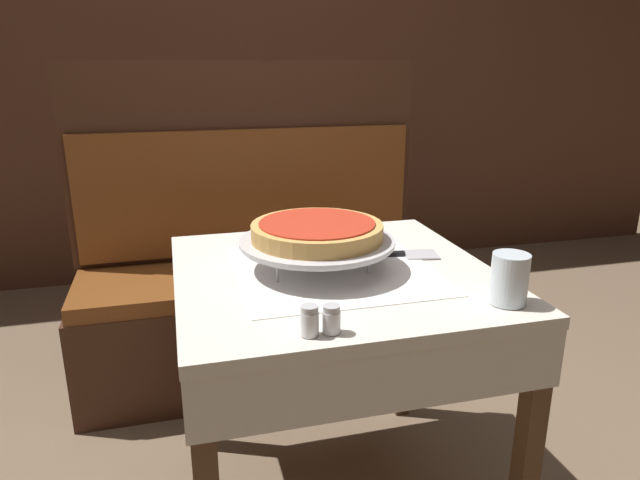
{
  "coord_description": "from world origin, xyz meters",
  "views": [
    {
      "loc": [
        -0.39,
        -1.34,
        1.26
      ],
      "look_at": [
        -0.04,
        -0.01,
        0.83
      ],
      "focal_mm": 32.0,
      "sensor_mm": 36.0,
      "label": 1
    }
  ],
  "objects_px": {
    "pepper_shaker": "(331,319)",
    "dining_table_front": "(334,306)",
    "dining_table_rear": "(268,189)",
    "pizza_pan_stand": "(317,243)",
    "water_glass_near": "(509,279)",
    "salt_shaker": "(309,321)",
    "deep_dish_pizza": "(317,231)",
    "booth_bench": "(257,291)",
    "condiment_caddy": "(277,155)",
    "pizza_server": "(397,254)"
  },
  "relations": [
    {
      "from": "dining_table_front",
      "to": "deep_dish_pizza",
      "type": "relative_size",
      "value": 2.4
    },
    {
      "from": "salt_shaker",
      "to": "dining_table_rear",
      "type": "bearing_deg",
      "value": 82.76
    },
    {
      "from": "dining_table_rear",
      "to": "condiment_caddy",
      "type": "xyz_separation_m",
      "value": [
        0.07,
        0.09,
        0.16
      ]
    },
    {
      "from": "deep_dish_pizza",
      "to": "pizza_server",
      "type": "bearing_deg",
      "value": 9.71
    },
    {
      "from": "dining_table_rear",
      "to": "pizza_server",
      "type": "bearing_deg",
      "value": -85.75
    },
    {
      "from": "dining_table_front",
      "to": "salt_shaker",
      "type": "relative_size",
      "value": 13.07
    },
    {
      "from": "deep_dish_pizza",
      "to": "pizza_server",
      "type": "xyz_separation_m",
      "value": [
        0.24,
        0.04,
        -0.1
      ]
    },
    {
      "from": "dining_table_rear",
      "to": "pizza_pan_stand",
      "type": "height_order",
      "value": "pizza_pan_stand"
    },
    {
      "from": "pizza_server",
      "to": "salt_shaker",
      "type": "xyz_separation_m",
      "value": [
        -0.35,
        -0.41,
        0.03
      ]
    },
    {
      "from": "dining_table_front",
      "to": "salt_shaker",
      "type": "height_order",
      "value": "salt_shaker"
    },
    {
      "from": "pizza_pan_stand",
      "to": "water_glass_near",
      "type": "relative_size",
      "value": 3.51
    },
    {
      "from": "dining_table_rear",
      "to": "deep_dish_pizza",
      "type": "relative_size",
      "value": 2.17
    },
    {
      "from": "booth_bench",
      "to": "salt_shaker",
      "type": "distance_m",
      "value": 1.23
    },
    {
      "from": "booth_bench",
      "to": "pizza_server",
      "type": "xyz_separation_m",
      "value": [
        0.29,
        -0.75,
        0.38
      ]
    },
    {
      "from": "pizza_server",
      "to": "condiment_caddy",
      "type": "xyz_separation_m",
      "value": [
        -0.04,
        1.57,
        0.04
      ]
    },
    {
      "from": "pizza_server",
      "to": "water_glass_near",
      "type": "height_order",
      "value": "water_glass_near"
    },
    {
      "from": "dining_table_front",
      "to": "water_glass_near",
      "type": "bearing_deg",
      "value": -44.12
    },
    {
      "from": "deep_dish_pizza",
      "to": "dining_table_rear",
      "type": "bearing_deg",
      "value": 85.13
    },
    {
      "from": "dining_table_rear",
      "to": "salt_shaker",
      "type": "distance_m",
      "value": 1.91
    },
    {
      "from": "dining_table_rear",
      "to": "deep_dish_pizza",
      "type": "distance_m",
      "value": 1.54
    },
    {
      "from": "booth_bench",
      "to": "pizza_pan_stand",
      "type": "xyz_separation_m",
      "value": [
        0.05,
        -0.8,
        0.45
      ]
    },
    {
      "from": "dining_table_front",
      "to": "water_glass_near",
      "type": "relative_size",
      "value": 7.09
    },
    {
      "from": "pepper_shaker",
      "to": "dining_table_front",
      "type": "bearing_deg",
      "value": 73.03
    },
    {
      "from": "deep_dish_pizza",
      "to": "condiment_caddy",
      "type": "relative_size",
      "value": 1.92
    },
    {
      "from": "pizza_pan_stand",
      "to": "deep_dish_pizza",
      "type": "relative_size",
      "value": 1.19
    },
    {
      "from": "salt_shaker",
      "to": "condiment_caddy",
      "type": "height_order",
      "value": "condiment_caddy"
    },
    {
      "from": "condiment_caddy",
      "to": "booth_bench",
      "type": "bearing_deg",
      "value": -106.89
    },
    {
      "from": "deep_dish_pizza",
      "to": "dining_table_front",
      "type": "bearing_deg",
      "value": -22.09
    },
    {
      "from": "pizza_server",
      "to": "condiment_caddy",
      "type": "relative_size",
      "value": 1.42
    },
    {
      "from": "dining_table_rear",
      "to": "pizza_pan_stand",
      "type": "distance_m",
      "value": 1.54
    },
    {
      "from": "water_glass_near",
      "to": "deep_dish_pizza",
      "type": "bearing_deg",
      "value": 137.86
    },
    {
      "from": "dining_table_front",
      "to": "salt_shaker",
      "type": "distance_m",
      "value": 0.4
    },
    {
      "from": "dining_table_front",
      "to": "water_glass_near",
      "type": "distance_m",
      "value": 0.47
    },
    {
      "from": "dining_table_front",
      "to": "water_glass_near",
      "type": "xyz_separation_m",
      "value": [
        0.32,
        -0.31,
        0.16
      ]
    },
    {
      "from": "pizza_pan_stand",
      "to": "salt_shaker",
      "type": "distance_m",
      "value": 0.38
    },
    {
      "from": "deep_dish_pizza",
      "to": "condiment_caddy",
      "type": "xyz_separation_m",
      "value": [
        0.2,
        1.62,
        -0.06
      ]
    },
    {
      "from": "dining_table_rear",
      "to": "salt_shaker",
      "type": "bearing_deg",
      "value": -97.24
    },
    {
      "from": "dining_table_front",
      "to": "booth_bench",
      "type": "height_order",
      "value": "booth_bench"
    },
    {
      "from": "pizza_server",
      "to": "condiment_caddy",
      "type": "height_order",
      "value": "condiment_caddy"
    },
    {
      "from": "condiment_caddy",
      "to": "dining_table_front",
      "type": "bearing_deg",
      "value": -95.53
    },
    {
      "from": "pizza_pan_stand",
      "to": "water_glass_near",
      "type": "distance_m",
      "value": 0.48
    },
    {
      "from": "pepper_shaker",
      "to": "dining_table_rear",
      "type": "bearing_deg",
      "value": 84.11
    },
    {
      "from": "dining_table_rear",
      "to": "condiment_caddy",
      "type": "distance_m",
      "value": 0.2
    },
    {
      "from": "dining_table_front",
      "to": "pepper_shaker",
      "type": "bearing_deg",
      "value": -106.97
    },
    {
      "from": "pizza_pan_stand",
      "to": "condiment_caddy",
      "type": "bearing_deg",
      "value": 82.97
    },
    {
      "from": "booth_bench",
      "to": "salt_shaker",
      "type": "relative_size",
      "value": 22.57
    },
    {
      "from": "dining_table_rear",
      "to": "salt_shaker",
      "type": "xyz_separation_m",
      "value": [
        -0.24,
        -1.89,
        0.14
      ]
    },
    {
      "from": "salt_shaker",
      "to": "pepper_shaker",
      "type": "bearing_deg",
      "value": 0.0
    },
    {
      "from": "water_glass_near",
      "to": "pepper_shaker",
      "type": "relative_size",
      "value": 1.98
    },
    {
      "from": "dining_table_rear",
      "to": "water_glass_near",
      "type": "height_order",
      "value": "water_glass_near"
    }
  ]
}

